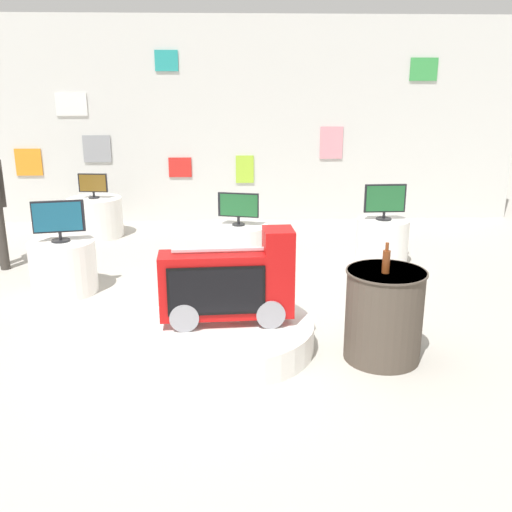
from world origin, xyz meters
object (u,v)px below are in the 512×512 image
Objects in this scene: tv_on_center_rear at (238,206)px; display_pedestal_far_right at (382,242)px; bottle_on_side_table at (386,261)px; display_pedestal_center_rear at (239,248)px; tv_on_right_rear at (93,184)px; display_pedestal_right_rear at (96,217)px; novelty_firetruck_tv at (229,286)px; tv_on_far_right at (385,200)px; side_table_round at (384,314)px; tv_on_left_rear at (58,219)px; main_display_pedestal at (227,335)px; display_pedestal_left_rear at (63,267)px.

tv_on_center_rear is 2.01m from display_pedestal_far_right.
tv_on_center_rear is 2.83m from bottle_on_side_table.
tv_on_right_rear is at bearing 140.20° from display_pedestal_center_rear.
display_pedestal_right_rear is (-2.22, 1.85, 0.00)m from display_pedestal_center_rear.
tv_on_far_right is (2.04, 2.48, 0.26)m from novelty_firetruck_tv.
display_pedestal_right_rear is 5.56m from side_table_round.
bottle_on_side_table reaches higher than display_pedestal_far_right.
tv_on_far_right reaches higher than display_pedestal_far_right.
tv_on_left_rear is 2.15m from tv_on_center_rear.
main_display_pedestal is 1.94× the size of side_table_round.
side_table_round is (3.44, -4.36, -0.41)m from tv_on_right_rear.
tv_on_right_rear is (0.00, -0.00, 0.52)m from display_pedestal_right_rear.
display_pedestal_center_rear is 1.48× the size of tv_on_center_rear.
display_pedestal_right_rear is at bearing 116.77° from main_display_pedestal.
display_pedestal_far_right is 2.56× the size of bottle_on_side_table.
display_pedestal_far_right is at bearing 75.55° from bottle_on_side_table.
display_pedestal_center_rear is 2.93m from tv_on_right_rear.
bottle_on_side_table is (-0.72, -2.78, 0.05)m from tv_on_far_right.
display_pedestal_right_rear is at bearing 96.21° from tv_on_right_rear.
main_display_pedestal is at bearing -129.84° from display_pedestal_far_right.
side_table_round is at bearing -29.36° from display_pedestal_left_rear.
main_display_pedestal is 2.09× the size of display_pedestal_center_rear.
tv_on_center_rear reaches higher than tv_on_right_rear.
display_pedestal_left_rear is 1.67× the size of tv_on_right_rear.
tv_on_center_rear is 2.94m from display_pedestal_right_rear.
bottle_on_side_table is at bearing -52.25° from display_pedestal_right_rear.
tv_on_center_rear reaches higher than display_pedestal_left_rear.
display_pedestal_left_rear is 0.99× the size of display_pedestal_center_rear.
tv_on_center_rear is at bearing -173.49° from tv_on_far_right.
display_pedestal_far_right is 1.25× the size of tv_on_far_right.
bottle_on_side_table is at bearing -64.88° from tv_on_center_rear.
side_table_round is at bearing -104.22° from tv_on_far_right.
tv_on_center_rear is (0.00, -0.00, 0.55)m from display_pedestal_center_rear.
tv_on_left_rear is at bearing -86.09° from display_pedestal_right_rear.
tv_on_far_right is at bearing 50.49° from novelty_firetruck_tv.
main_display_pedestal is 5.98× the size of bottle_on_side_table.
display_pedestal_far_right is 2.94m from bottle_on_side_table.
bottle_on_side_table is at bearing -64.90° from display_pedestal_center_rear.
tv_on_right_rear is 5.57m from side_table_round.
novelty_firetruck_tv reaches higher than display_pedestal_left_rear.
display_pedestal_far_right is (4.14, -1.63, -0.52)m from tv_on_right_rear.
novelty_firetruck_tv is 2.28m from display_pedestal_center_rear.
side_table_round reaches higher than display_pedestal_right_rear.
tv_on_far_right is at bearing -91.00° from display_pedestal_far_right.
tv_on_left_rear reaches higher than display_pedestal_left_rear.
display_pedestal_far_right is (2.04, 2.48, -0.31)m from novelty_firetruck_tv.
novelty_firetruck_tv is 1.61× the size of display_pedestal_left_rear.
tv_on_far_right is (-0.00, -0.00, 0.57)m from display_pedestal_far_right.
side_table_round is at bearing -10.49° from novelty_firetruck_tv.
novelty_firetruck_tv is at bearing -93.15° from tv_on_center_rear.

